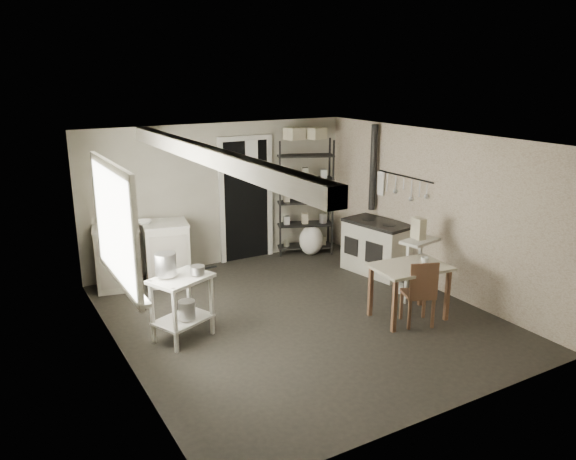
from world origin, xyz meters
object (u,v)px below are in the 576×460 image
prep_table (182,307)px  shelf_rack (305,200)px  chair (418,288)px  work_table (409,290)px  flour_sack (311,241)px  base_cabinets (143,255)px  stockpot (166,264)px  stove (377,246)px

prep_table → shelf_rack: size_ratio=0.39×
chair → work_table: bearing=107.2°
shelf_rack → flour_sack: size_ratio=3.82×
base_cabinets → flour_sack: (2.92, -0.06, -0.22)m
stockpot → shelf_rack: shelf_rack is taller
chair → stockpot: bearing=-179.9°
prep_table → flour_sack: size_ratio=1.50×
stove → work_table: bearing=-125.4°
flour_sack → stockpot: bearing=-149.7°
prep_table → stockpot: (-0.15, 0.07, 0.54)m
stove → flour_sack: size_ratio=2.02×
base_cabinets → stove: size_ratio=1.34×
stove → chair: chair is taller
prep_table → base_cabinets: base_cabinets is taller
work_table → flour_sack: 2.83m
prep_table → base_cabinets: size_ratio=0.55×
shelf_rack → work_table: bearing=-72.6°
prep_table → shelf_rack: bearing=34.8°
stove → shelf_rack: bearing=98.0°
chair → shelf_rack: bearing=107.2°
stockpot → work_table: bearing=-18.7°
stockpot → flour_sack: bearing=30.3°
base_cabinets → shelf_rack: size_ratio=0.71×
base_cabinets → chair: base_cabinets is taller
base_cabinets → chair: bearing=-37.9°
base_cabinets → shelf_rack: 2.91m
prep_table → stove: stove is taller
shelf_rack → base_cabinets: bearing=-155.9°
work_table → flour_sack: work_table is taller
work_table → chair: chair is taller
base_cabinets → stove: base_cabinets is taller
stove → flour_sack: stove is taller
work_table → chair: (-0.02, -0.19, 0.10)m
prep_table → flour_sack: bearing=32.5°
work_table → flour_sack: (0.30, 2.81, -0.14)m
prep_table → chair: (2.69, -1.08, 0.08)m
shelf_rack → stove: bearing=-49.3°
flour_sack → chair: bearing=-96.1°
chair → prep_table: bearing=-179.7°
stove → work_table: (-0.73, -1.55, -0.06)m
stockpot → base_cabinets: size_ratio=0.19×
prep_table → stockpot: size_ratio=2.98×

